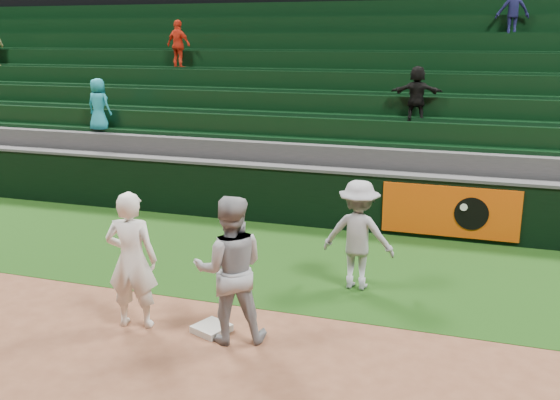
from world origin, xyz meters
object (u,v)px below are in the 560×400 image
Objects in this scene: first_baseman at (132,260)px; baserunner at (230,269)px; first_base at (212,329)px; base_coach at (358,235)px.

baserunner is at bearing 170.41° from first_baseman.
first_baseman is at bearing -20.16° from baserunner.
baserunner reaches higher than first_base.
first_base is 0.22× the size of first_baseman.
first_baseman is at bearing 42.59° from base_coach.
first_baseman is 3.50m from base_coach.
first_baseman is at bearing -172.48° from first_base.
first_base is at bearing 55.63° from base_coach.
first_base is at bearing -37.76° from baserunner.
base_coach is (1.57, 2.14, 0.83)m from first_base.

